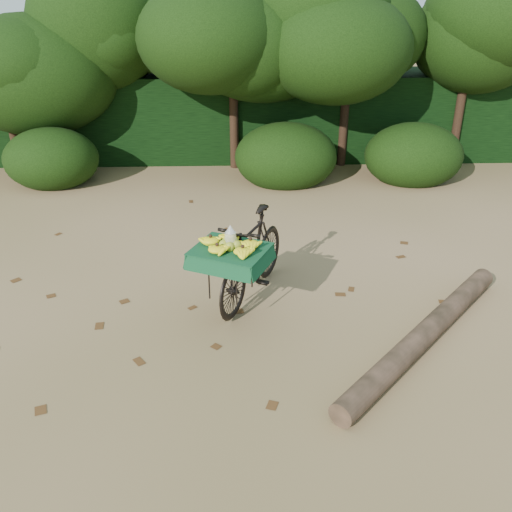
{
  "coord_description": "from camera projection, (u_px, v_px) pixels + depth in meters",
  "views": [
    {
      "loc": [
        0.58,
        -5.92,
        3.44
      ],
      "look_at": [
        0.76,
        -0.51,
        0.75
      ],
      "focal_mm": 38.0,
      "sensor_mm": 36.0,
      "label": 1
    }
  ],
  "objects": [
    {
      "name": "bush_clumps",
      "position": [
        234.0,
        160.0,
        10.48
      ],
      "size": [
        8.8,
        1.7,
        0.9
      ],
      "primitive_type": null,
      "color": "black",
      "rests_on": "ground"
    },
    {
      "name": "hedge_backdrop",
      "position": [
        212.0,
        115.0,
        12.05
      ],
      "size": [
        26.0,
        1.8,
        1.8
      ],
      "primitive_type": "cube",
      "color": "black",
      "rests_on": "ground"
    },
    {
      "name": "tree_row",
      "position": [
        176.0,
        68.0,
        10.83
      ],
      "size": [
        14.5,
        2.0,
        4.0
      ],
      "primitive_type": null,
      "color": "black",
      "rests_on": "ground"
    },
    {
      "name": "fallen_log",
      "position": [
        425.0,
        333.0,
        5.8
      ],
      "size": [
        2.45,
        2.6,
        0.24
      ],
      "primitive_type": "cylinder",
      "rotation": [
        1.57,
        0.0,
        -0.75
      ],
      "color": "brown",
      "rests_on": "ground"
    },
    {
      "name": "leaf_litter",
      "position": [
        198.0,
        268.0,
        7.4
      ],
      "size": [
        7.0,
        7.3,
        0.01
      ],
      "primitive_type": null,
      "color": "#4F2F15",
      "rests_on": "ground"
    },
    {
      "name": "vendor_bicycle",
      "position": [
        251.0,
        256.0,
        6.49
      ],
      "size": [
        1.35,
        1.93,
        1.1
      ],
      "rotation": [
        0.0,
        0.0,
        -0.43
      ],
      "color": "black",
      "rests_on": "ground"
    },
    {
      "name": "ground",
      "position": [
        194.0,
        292.0,
        6.82
      ],
      "size": [
        80.0,
        80.0,
        0.0
      ],
      "primitive_type": "plane",
      "color": "#AB7F5B",
      "rests_on": "ground"
    }
  ]
}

